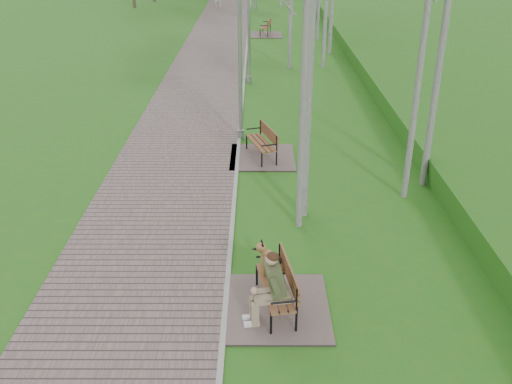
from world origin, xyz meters
TOP-DOWN VIEW (x-y plane):
  - ground at (0.00, 0.00)m, footprint 120.00×120.00m
  - walkway at (-1.75, 21.50)m, footprint 3.50×67.00m
  - kerb at (0.00, 21.50)m, footprint 0.10×67.00m
  - embankment at (12.00, 20.00)m, footprint 14.00×70.00m
  - bench_main at (0.84, -2.00)m, footprint 1.84×2.04m
  - bench_second at (0.68, 5.14)m, footprint 1.85×2.06m
  - bench_third at (1.05, 24.41)m, footprint 1.90×2.11m
  - lamp_post_near at (0.06, 6.72)m, footprint 0.20×0.20m
  - lamp_post_second at (0.23, 13.48)m, footprint 0.21×0.21m

SIDE VIEW (x-z plane):
  - ground at x=0.00m, z-range 0.00..0.00m
  - embankment at x=12.00m, z-range -0.80..0.80m
  - walkway at x=-1.75m, z-range 0.00..0.04m
  - kerb at x=0.00m, z-range 0.00..0.05m
  - bench_second at x=0.68m, z-range -0.36..0.78m
  - bench_third at x=1.05m, z-range -0.37..0.80m
  - bench_main at x=0.84m, z-range -0.35..1.25m
  - lamp_post_near at x=0.06m, z-range -0.17..5.01m
  - lamp_post_second at x=0.23m, z-range -0.17..5.16m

